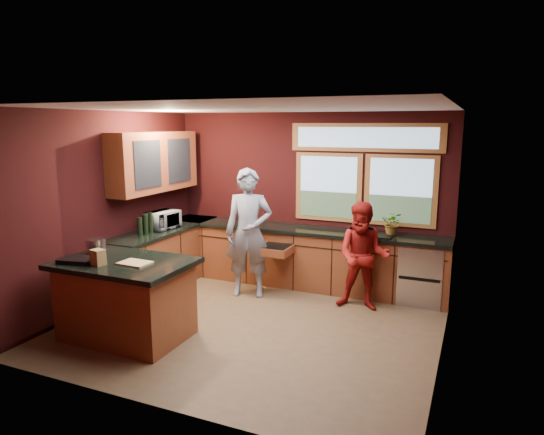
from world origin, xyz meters
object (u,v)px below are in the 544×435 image
Objects in this scene: stock_pot at (96,246)px; island at (126,299)px; cutting_board at (135,263)px; person_red at (363,256)px; person_grey at (249,233)px.

island is at bearing -15.26° from stock_pot.
stock_pot reaches higher than cutting_board.
person_red reaches higher than stock_pot.
island is at bearing -142.99° from person_red.
cutting_board is at bearing -139.78° from person_red.
cutting_board is (-2.17, -2.06, 0.21)m from person_red.
cutting_board is (-0.50, -1.95, 0.01)m from person_grey.
person_grey is at bearing -179.37° from person_red.
person_red reaches higher than island.
person_red is at bearing 32.49° from stock_pot.
person_grey is 7.89× the size of stock_pot.
stock_pot is (-1.25, -1.75, 0.09)m from person_grey.
cutting_board is at bearing -122.25° from person_grey.
island is at bearing -128.11° from person_grey.
person_red is at bearing 40.29° from island.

